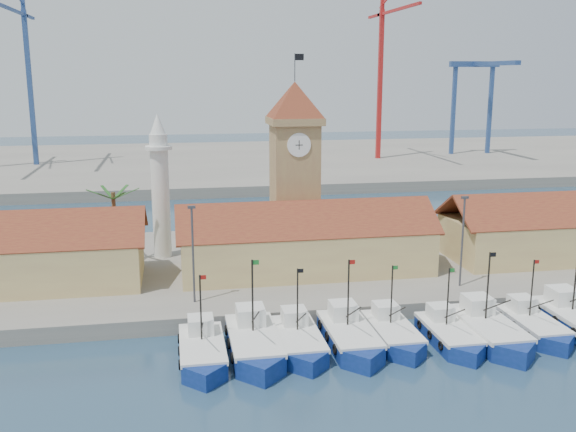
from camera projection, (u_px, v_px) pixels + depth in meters
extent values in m
plane|color=#1B3448|center=(357.00, 363.00, 49.78)|extent=(400.00, 400.00, 0.00)
cube|color=gray|center=(298.00, 266.00, 72.68)|extent=(140.00, 32.00, 1.50)
cube|color=gray|center=(230.00, 163.00, 155.28)|extent=(240.00, 80.00, 2.00)
cube|color=navy|center=(202.00, 354.00, 50.27)|extent=(3.41, 7.72, 1.75)
cube|color=navy|center=(205.00, 376.00, 46.56)|extent=(3.41, 3.41, 1.75)
cube|color=silver|center=(202.00, 344.00, 50.08)|extent=(3.48, 7.94, 0.34)
cube|color=silver|center=(201.00, 325.00, 51.77)|extent=(2.05, 2.14, 1.36)
cylinder|color=black|center=(201.00, 309.00, 49.96)|extent=(0.14, 0.14, 5.46)
cube|color=#A5140F|center=(203.00, 277.00, 49.46)|extent=(0.49, 0.02, 0.34)
cube|color=navy|center=(254.00, 347.00, 51.50)|extent=(3.83, 8.66, 1.97)
cube|color=navy|center=(261.00, 371.00, 47.33)|extent=(3.83, 3.83, 1.97)
cube|color=silver|center=(254.00, 335.00, 51.28)|extent=(3.90, 8.90, 0.38)
cube|color=silver|center=(250.00, 315.00, 53.17)|extent=(2.30, 2.41, 1.53)
cylinder|color=black|center=(253.00, 297.00, 51.15)|extent=(0.15, 0.15, 6.12)
cube|color=#197226|center=(256.00, 262.00, 50.58)|extent=(0.55, 0.02, 0.38)
cube|color=navy|center=(298.00, 344.00, 52.25)|extent=(3.36, 7.60, 1.73)
cube|color=navy|center=(308.00, 364.00, 48.60)|extent=(3.36, 3.36, 1.73)
cube|color=silver|center=(299.00, 334.00, 52.07)|extent=(3.42, 7.81, 0.34)
cube|color=silver|center=(294.00, 316.00, 53.73)|extent=(2.01, 2.11, 1.34)
cylinder|color=black|center=(298.00, 300.00, 51.95)|extent=(0.13, 0.13, 5.37)
cube|color=black|center=(301.00, 271.00, 51.45)|extent=(0.48, 0.02, 0.34)
cube|color=navy|center=(349.00, 340.00, 52.97)|extent=(3.61, 8.17, 1.86)
cube|color=navy|center=(363.00, 361.00, 49.05)|extent=(3.61, 3.61, 1.86)
cube|color=silver|center=(349.00, 329.00, 52.77)|extent=(3.68, 8.40, 0.36)
cube|color=silver|center=(343.00, 311.00, 54.56)|extent=(2.17, 2.27, 1.44)
cylinder|color=black|center=(348.00, 294.00, 52.65)|extent=(0.14, 0.14, 5.78)
cube|color=#A5140F|center=(352.00, 262.00, 52.11)|extent=(0.52, 0.02, 0.36)
cube|color=navy|center=(392.00, 336.00, 53.82)|extent=(3.25, 7.35, 1.67)
cube|color=navy|center=(408.00, 354.00, 50.29)|extent=(3.25, 3.25, 1.67)
cube|color=silver|center=(392.00, 327.00, 53.64)|extent=(3.31, 7.55, 0.32)
cube|color=silver|center=(386.00, 311.00, 55.25)|extent=(1.95, 2.04, 1.30)
cylinder|color=black|center=(392.00, 295.00, 53.53)|extent=(0.13, 0.13, 5.19)
cube|color=#197226|center=(395.00, 268.00, 53.05)|extent=(0.46, 0.02, 0.32)
cube|color=navy|center=(448.00, 337.00, 53.55)|extent=(3.18, 7.19, 1.63)
cube|color=navy|center=(467.00, 356.00, 50.10)|extent=(3.18, 3.18, 1.63)
cube|color=silver|center=(449.00, 328.00, 53.38)|extent=(3.24, 7.39, 0.32)
cube|color=silver|center=(440.00, 312.00, 54.95)|extent=(1.91, 2.00, 1.27)
cylinder|color=black|center=(448.00, 297.00, 53.26)|extent=(0.13, 0.13, 5.08)
cube|color=#197226|center=(452.00, 270.00, 52.79)|extent=(0.45, 0.02, 0.32)
cube|color=navy|center=(488.00, 334.00, 54.14)|extent=(3.76, 8.50, 1.93)
cube|color=navy|center=(514.00, 355.00, 50.05)|extent=(3.76, 3.76, 1.93)
cube|color=silver|center=(488.00, 323.00, 53.93)|extent=(3.83, 8.74, 0.38)
cube|color=silver|center=(477.00, 304.00, 55.79)|extent=(2.25, 2.36, 1.50)
cylinder|color=black|center=(488.00, 287.00, 53.80)|extent=(0.15, 0.15, 6.01)
cube|color=black|center=(493.00, 255.00, 53.24)|extent=(0.54, 0.02, 0.38)
cube|color=navy|center=(532.00, 328.00, 55.44)|extent=(3.25, 7.35, 1.67)
cube|color=navy|center=(556.00, 346.00, 51.90)|extent=(3.25, 3.25, 1.67)
cube|color=silver|center=(532.00, 319.00, 55.26)|extent=(3.31, 7.56, 0.32)
cube|color=silver|center=(522.00, 304.00, 56.86)|extent=(1.95, 2.04, 1.30)
cylinder|color=black|center=(532.00, 289.00, 55.14)|extent=(0.13, 0.13, 5.20)
cube|color=#A5140F|center=(537.00, 262.00, 54.66)|extent=(0.46, 0.02, 0.32)
cube|color=navy|center=(575.00, 324.00, 56.19)|extent=(3.79, 8.59, 1.95)
cube|color=silver|center=(576.00, 314.00, 55.98)|extent=(3.87, 8.82, 0.38)
cube|color=silver|center=(562.00, 296.00, 57.85)|extent=(2.28, 2.38, 1.52)
cylinder|color=black|center=(576.00, 279.00, 55.84)|extent=(0.15, 0.15, 6.07)
cube|color=#D2BD73|center=(305.00, 249.00, 68.19)|extent=(26.00, 10.00, 4.50)
cube|color=brown|center=(310.00, 220.00, 64.98)|extent=(27.04, 5.13, 3.21)
cube|color=brown|center=(300.00, 210.00, 69.79)|extent=(27.04, 5.13, 3.21)
cube|color=brown|center=(567.00, 200.00, 75.31)|extent=(31.20, 5.13, 3.21)
cube|color=#A18A53|center=(295.00, 191.00, 72.83)|extent=(5.00, 5.00, 15.00)
cube|color=#A18A53|center=(295.00, 121.00, 71.12)|extent=(5.80, 5.80, 0.80)
pyramid|color=brown|center=(295.00, 100.00, 70.63)|extent=(5.80, 5.80, 4.00)
cylinder|color=white|center=(299.00, 145.00, 69.19)|extent=(2.60, 0.15, 2.60)
cube|color=black|center=(299.00, 145.00, 69.11)|extent=(0.08, 0.02, 1.00)
cube|color=black|center=(299.00, 145.00, 69.11)|extent=(0.80, 0.02, 0.08)
cylinder|color=#3F3F44|center=(295.00, 67.00, 69.87)|extent=(0.10, 0.10, 3.00)
cube|color=black|center=(299.00, 57.00, 69.72)|extent=(1.00, 0.03, 0.70)
cylinder|color=silver|center=(161.00, 196.00, 72.27)|extent=(2.00, 2.00, 14.00)
cylinder|color=silver|center=(159.00, 148.00, 71.08)|extent=(3.00, 3.00, 0.40)
cone|color=silver|center=(158.00, 124.00, 70.52)|extent=(1.80, 1.80, 2.40)
cylinder|color=brown|center=(115.00, 228.00, 70.13)|extent=(0.44, 0.44, 8.00)
cube|color=#21561D|center=(126.00, 194.00, 69.55)|extent=(2.80, 0.35, 1.18)
cube|color=#21561D|center=(121.00, 192.00, 70.59)|extent=(1.71, 2.60, 1.18)
cube|color=#21561D|center=(107.00, 192.00, 70.35)|extent=(1.71, 2.60, 1.18)
cube|color=#21561D|center=(100.00, 194.00, 69.07)|extent=(2.80, 0.35, 1.18)
cube|color=#21561D|center=(105.00, 196.00, 68.02)|extent=(1.71, 2.60, 1.18)
cube|color=#21561D|center=(119.00, 196.00, 68.26)|extent=(1.71, 2.60, 1.18)
cylinder|color=#3F3F44|center=(193.00, 255.00, 57.95)|extent=(0.20, 0.20, 9.00)
cube|color=#3F3F44|center=(192.00, 207.00, 57.00)|extent=(0.70, 0.25, 0.25)
cylinder|color=#3F3F44|center=(462.00, 242.00, 62.44)|extent=(0.20, 0.20, 9.00)
cube|color=#3F3F44|center=(465.00, 197.00, 61.49)|extent=(0.70, 0.25, 0.25)
cube|color=navy|center=(30.00, 89.00, 141.90)|extent=(1.00, 1.00, 33.63)
cube|color=navy|center=(13.00, 10.00, 128.84)|extent=(0.60, 25.11, 0.60)
cube|color=navy|center=(29.00, 17.00, 143.29)|extent=(0.60, 10.00, 0.60)
cube|color=#B31D1B|center=(380.00, 86.00, 152.68)|extent=(1.00, 1.00, 34.74)
cube|color=#B31D1B|center=(398.00, 9.00, 138.97)|extent=(0.60, 26.49, 0.60)
cube|color=#B31D1B|center=(375.00, 16.00, 153.96)|extent=(0.60, 10.00, 0.60)
cube|color=navy|center=(453.00, 111.00, 162.54)|extent=(0.90, 0.90, 22.00)
cube|color=navy|center=(490.00, 110.00, 164.26)|extent=(0.90, 0.90, 22.00)
cube|color=navy|center=(475.00, 64.00, 160.92)|extent=(13.00, 1.40, 1.40)
cube|color=navy|center=(494.00, 63.00, 151.31)|extent=(1.40, 22.00, 1.00)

